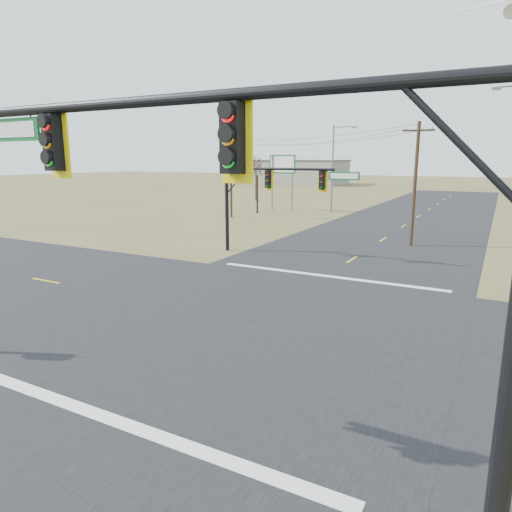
{
  "coord_description": "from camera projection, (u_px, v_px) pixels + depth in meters",
  "views": [
    {
      "loc": [
        7.58,
        -14.32,
        5.94
      ],
      "look_at": [
        -0.65,
        1.0,
        2.24
      ],
      "focal_mm": 32.0,
      "sensor_mm": 36.0,
      "label": 1
    }
  ],
  "objects": [
    {
      "name": "road_ew",
      "position": [
        259.0,
        321.0,
        17.08
      ],
      "size": [
        160.0,
        14.0,
        0.02
      ],
      "primitive_type": "cube",
      "color": "black",
      "rests_on": "ground"
    },
    {
      "name": "stop_bar_far",
      "position": [
        327.0,
        276.0,
        23.54
      ],
      "size": [
        12.0,
        0.4,
        0.01
      ],
      "primitive_type": "cube",
      "color": "silver",
      "rests_on": "road_ns"
    },
    {
      "name": "road_ns",
      "position": [
        259.0,
        321.0,
        17.08
      ],
      "size": [
        14.0,
        160.0,
        0.02
      ],
      "primitive_type": "cube",
      "color": "black",
      "rests_on": "ground"
    },
    {
      "name": "mast_arm_near",
      "position": [
        256.0,
        194.0,
        6.85
      ],
      "size": [
        10.82,
        0.43,
        7.47
      ],
      "rotation": [
        0.0,
        0.0,
        -0.06
      ],
      "color": "black",
      "rests_on": "ground"
    },
    {
      "name": "mast_arm_far",
      "position": [
        273.0,
        186.0,
        27.89
      ],
      "size": [
        8.82,
        0.4,
        5.96
      ],
      "rotation": [
        0.0,
        0.0,
        -0.0
      ],
      "color": "black",
      "rests_on": "ground"
    },
    {
      "name": "utility_pole_far",
      "position": [
        231.0,
        176.0,
        46.62
      ],
      "size": [
        1.85,
        0.91,
        8.05
      ],
      "rotation": [
        0.0,
        0.0,
        -0.42
      ],
      "color": "#43301C",
      "rests_on": "ground"
    },
    {
      "name": "bare_tree_b",
      "position": [
        256.0,
        162.0,
        65.13
      ],
      "size": [
        3.53,
        3.53,
        6.97
      ],
      "rotation": [
        0.0,
        0.0,
        0.37
      ],
      "color": "black",
      "rests_on": "ground"
    },
    {
      "name": "highway_sign",
      "position": [
        282.0,
        172.0,
        53.2
      ],
      "size": [
        3.43,
        0.39,
        6.45
      ],
      "rotation": [
        0.0,
        0.0,
        -0.09
      ],
      "color": "slate",
      "rests_on": "ground"
    },
    {
      "name": "utility_pole_near",
      "position": [
        415.0,
        182.0,
        31.04
      ],
      "size": [
        2.06,
        0.36,
        8.42
      ],
      "rotation": [
        0.0,
        0.0,
        0.12
      ],
      "color": "#43301C",
      "rests_on": "ground"
    },
    {
      "name": "warehouse_left",
      "position": [
        286.0,
        172.0,
        112.58
      ],
      "size": [
        28.0,
        14.0,
        5.5
      ],
      "primitive_type": "cube",
      "color": "gray",
      "rests_on": "ground"
    },
    {
      "name": "stop_bar_near",
      "position": [
        108.0,
        418.0,
        10.62
      ],
      "size": [
        12.0,
        0.4,
        0.01
      ],
      "primitive_type": "cube",
      "color": "silver",
      "rests_on": "road_ns"
    },
    {
      "name": "ground",
      "position": [
        259.0,
        321.0,
        17.08
      ],
      "size": [
        320.0,
        320.0,
        0.0
      ],
      "primitive_type": "plane",
      "color": "brown",
      "rests_on": "ground"
    },
    {
      "name": "streetlight_c",
      "position": [
        334.0,
        164.0,
        50.74
      ],
      "size": [
        2.68,
        0.32,
        9.58
      ],
      "rotation": [
        0.0,
        0.0,
        -0.17
      ],
      "color": "slate",
      "rests_on": "ground"
    },
    {
      "name": "bare_tree_a",
      "position": [
        257.0,
        166.0,
        50.18
      ],
      "size": [
        3.52,
        3.52,
        6.53
      ],
      "rotation": [
        0.0,
        0.0,
        0.42
      ],
      "color": "black",
      "rests_on": "ground"
    }
  ]
}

